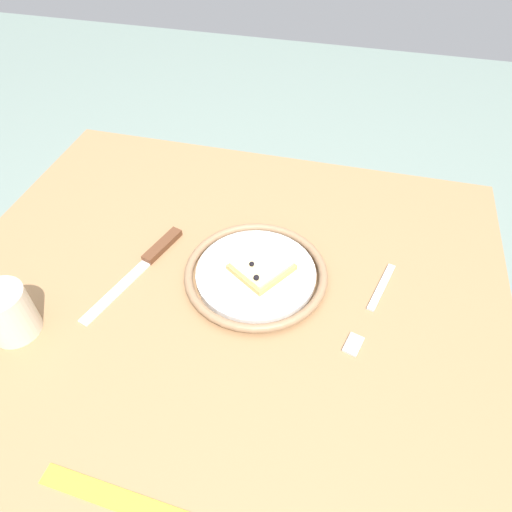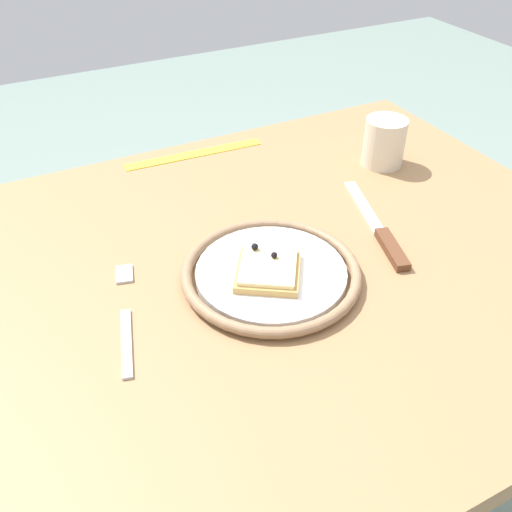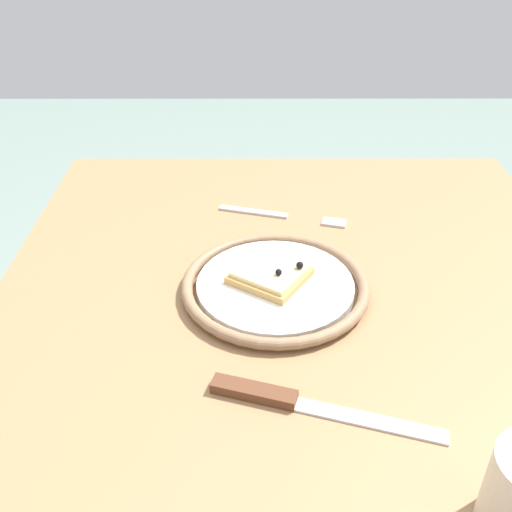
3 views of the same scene
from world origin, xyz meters
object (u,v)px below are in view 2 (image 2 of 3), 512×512
object	(u,v)px
knife	(384,236)
fork	(126,315)
pizza_slice_near	(268,270)
plate	(271,273)
measuring_tape	(194,154)
cup	(384,142)
dining_table	(290,306)

from	to	relation	value
knife	fork	size ratio (longest dim) A/B	1.19
pizza_slice_near	fork	world-z (taller)	pizza_slice_near
pizza_slice_near	knife	xyz separation A→B (m)	(0.20, 0.01, -0.02)
plate	fork	size ratio (longest dim) A/B	1.21
measuring_tape	knife	bearing A→B (deg)	-65.35
measuring_tape	fork	bearing A→B (deg)	-120.48
fork	cup	xyz separation A→B (m)	(0.52, 0.17, 0.04)
pizza_slice_near	fork	bearing A→B (deg)	172.58
dining_table	knife	bearing A→B (deg)	-10.89
fork	dining_table	bearing A→B (deg)	3.05
plate	pizza_slice_near	xyz separation A→B (m)	(-0.01, -0.01, 0.01)
plate	pizza_slice_near	bearing A→B (deg)	-142.28
cup	fork	bearing A→B (deg)	-161.46
pizza_slice_near	cup	size ratio (longest dim) A/B	1.40
pizza_slice_near	measuring_tape	size ratio (longest dim) A/B	0.45
dining_table	measuring_tape	distance (m)	0.36
plate	fork	distance (m)	0.19
pizza_slice_near	knife	distance (m)	0.20
dining_table	plate	distance (m)	0.12
knife	measuring_tape	world-z (taller)	knife
plate	pizza_slice_near	distance (m)	0.02
plate	knife	distance (m)	0.19
fork	cup	distance (m)	0.55
plate	knife	bearing A→B (deg)	1.27
plate	cup	bearing A→B (deg)	30.54
dining_table	cup	distance (m)	0.35
fork	measuring_tape	bearing A→B (deg)	56.64
dining_table	pizza_slice_near	bearing A→B (deg)	-147.62
fork	measuring_tape	size ratio (longest dim) A/B	0.77
cup	measuring_tape	size ratio (longest dim) A/B	0.32
dining_table	measuring_tape	xyz separation A→B (m)	(-0.01, 0.34, 0.10)
dining_table	cup	size ratio (longest dim) A/B	11.10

